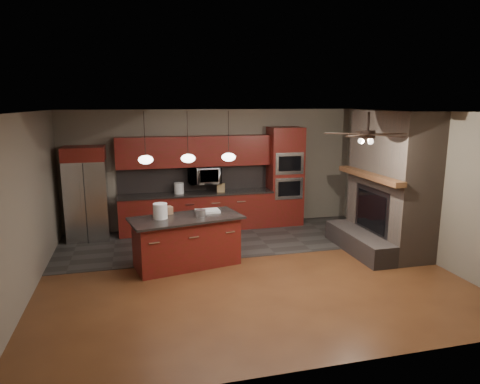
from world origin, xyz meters
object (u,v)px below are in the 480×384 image
object	(u,v)px
paint_can	(201,213)
counter_bucket	(179,188)
counter_box	(221,188)
oven_tower	(285,177)
kitchen_island	(187,241)
microwave	(204,175)
paint_tray	(207,211)
refrigerator	(87,194)
white_bucket	(160,211)
cardboard_box	(166,210)

from	to	relation	value
paint_can	counter_bucket	bearing A→B (deg)	94.05
paint_can	counter_box	xyz separation A→B (m)	(0.82, 2.15, 0.02)
oven_tower	kitchen_island	size ratio (longest dim) A/B	1.12
microwave	paint_tray	bearing A→B (deg)	-97.91
oven_tower	kitchen_island	distance (m)	3.54
microwave	counter_bucket	size ratio (longest dim) A/B	2.89
counter_bucket	counter_box	world-z (taller)	counter_bucket
microwave	kitchen_island	bearing A→B (deg)	-107.56
counter_box	oven_tower	bearing A→B (deg)	16.29
refrigerator	counter_bucket	xyz separation A→B (m)	(2.00, 0.08, 0.01)
paint_tray	counter_box	distance (m)	2.00
refrigerator	white_bucket	bearing A→B (deg)	-55.60
microwave	oven_tower	bearing A→B (deg)	-1.66
oven_tower	counter_bucket	xyz separation A→B (m)	(-2.58, 0.01, -0.16)
paint_can	cardboard_box	bearing A→B (deg)	152.15
kitchen_island	counter_box	bearing A→B (deg)	51.53
paint_tray	counter_box	size ratio (longest dim) A/B	2.24
paint_can	counter_box	world-z (taller)	counter_box
refrigerator	cardboard_box	distance (m)	2.39
microwave	cardboard_box	distance (m)	2.22
counter_bucket	paint_tray	bearing A→B (deg)	-80.53
white_bucket	counter_box	xyz separation A→B (m)	(1.54, 2.13, -0.06)
paint_can	paint_tray	distance (m)	0.32
microwave	counter_box	size ratio (longest dim) A/B	3.70
kitchen_island	paint_can	bearing A→B (deg)	-13.82
oven_tower	paint_tray	bearing A→B (deg)	-139.35
kitchen_island	paint_tray	distance (m)	0.69
microwave	white_bucket	size ratio (longest dim) A/B	2.67
paint_tray	white_bucket	bearing A→B (deg)	-166.43
kitchen_island	paint_tray	bearing A→B (deg)	18.69
white_bucket	paint_tray	xyz separation A→B (m)	(0.89, 0.24, -0.11)
paint_can	refrigerator	bearing A→B (deg)	135.49
kitchen_island	white_bucket	size ratio (longest dim) A/B	7.77
paint_tray	refrigerator	bearing A→B (deg)	139.96
kitchen_island	counter_box	world-z (taller)	counter_box
microwave	refrigerator	xyz separation A→B (m)	(-2.60, -0.13, -0.28)
white_bucket	kitchen_island	bearing A→B (deg)	-1.87
kitchen_island	paint_tray	world-z (taller)	paint_tray
cardboard_box	kitchen_island	bearing A→B (deg)	-56.88
refrigerator	cardboard_box	world-z (taller)	refrigerator
oven_tower	white_bucket	distance (m)	3.82
counter_box	paint_tray	bearing A→B (deg)	-94.27
oven_tower	kitchen_island	bearing A→B (deg)	-140.84
counter_box	paint_can	bearing A→B (deg)	-96.08
counter_box	kitchen_island	bearing A→B (deg)	-102.10
microwave	refrigerator	world-z (taller)	refrigerator
microwave	counter_box	world-z (taller)	microwave
kitchen_island	cardboard_box	bearing A→B (deg)	125.73
paint_can	cardboard_box	size ratio (longest dim) A/B	0.84
oven_tower	paint_tray	world-z (taller)	oven_tower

